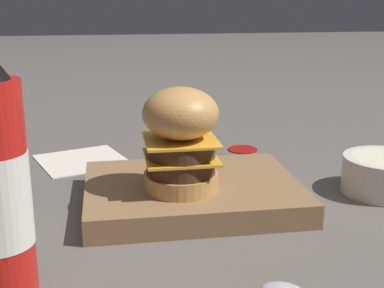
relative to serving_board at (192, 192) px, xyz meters
The scene contains 5 objects.
ground_plane 0.08m from the serving_board, 73.86° to the right, with size 6.00×6.00×0.00m, color #5B5651.
serving_board is the anchor object (origin of this frame).
burger 0.09m from the serving_board, 125.62° to the right, with size 0.09×0.09×0.13m.
ketchup_puddle 0.26m from the serving_board, 60.77° to the left, with size 0.05×0.05×0.00m.
parchment_square 0.25m from the serving_board, 125.40° to the left, with size 0.17×0.17×0.00m.
Camera 1 is at (-0.13, -0.56, 0.26)m, focal length 50.00 mm.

